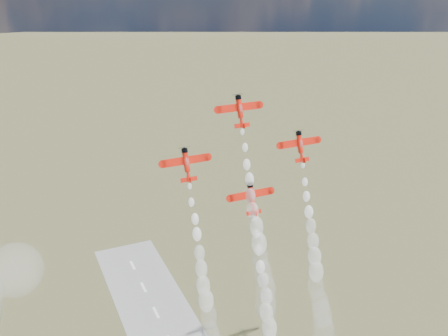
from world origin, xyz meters
TOP-DOWN VIEW (x-y plane):
  - plane_lead at (7.66, 24.39)m, footprint 11.71×5.12m
  - plane_left at (-8.27, 20.60)m, footprint 11.71×5.12m
  - plane_right at (23.59, 20.60)m, footprint 11.71×5.12m
  - plane_slot at (7.66, 16.81)m, footprint 11.71×5.12m
  - smoke_trail_lead at (7.77, 10.38)m, footprint 5.72×18.82m
  - smoke_trail_left at (-8.13, 6.79)m, footprint 5.56×18.00m
  - smoke_trail_right at (23.55, 6.63)m, footprint 5.67×18.90m

SIDE VIEW (x-z plane):
  - smoke_trail_left at x=-8.13m, z-range 35.15..80.54m
  - smoke_trail_right at x=23.55m, z-range 35.58..80.68m
  - smoke_trail_lead at x=7.77m, z-range 45.80..91.44m
  - plane_slot at x=7.66m, z-range 82.02..90.08m
  - plane_left at x=-8.27m, z-range 92.52..100.57m
  - plane_right at x=23.59m, z-range 92.52..100.57m
  - plane_lead at x=7.66m, z-range 103.01..111.06m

